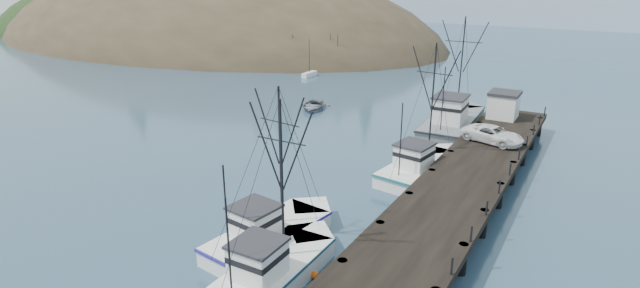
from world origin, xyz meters
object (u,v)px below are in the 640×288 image
Objects in this scene: work_vessel at (453,122)px; trawler_near at (275,269)px; motorboat at (313,109)px; pickup_truck at (493,134)px; trawler_far at (422,166)px; trawler_mid at (272,232)px; pier_shed at (504,105)px; pier at (465,180)px.

trawler_near is at bearing -91.29° from work_vessel.
trawler_near reaches higher than motorboat.
pickup_truck is at bearing -38.32° from motorboat.
trawler_near is at bearing -95.47° from trawler_far.
work_vessel reaches higher than trawler_mid.
motorboat is at bearing 86.89° from pickup_truck.
trawler_mid is 1.91× the size of motorboat.
pier_shed is at bearing 75.51° from trawler_mid.
pier is 18.11m from pier_shed.
pier is 13.75× the size of pier_shed.
motorboat is at bearing 117.85° from trawler_near.
work_vessel is 9.22m from pickup_truck.
trawler_mid is at bearing -105.28° from trawler_far.
trawler_near is 0.94× the size of trawler_far.
trawler_mid is at bearing -96.39° from work_vessel.
trawler_near is at bearing -52.65° from trawler_mid.
trawler_near is 32.36m from work_vessel.
trawler_far is at bearing 158.05° from pickup_truck.
motorboat is at bearing 116.68° from trawler_mid.
work_vessel reaches higher than motorboat.
pier is at bearing -55.46° from motorboat.
motorboat is (-23.88, 7.99, -2.76)m from pickup_truck.
trawler_far is at bearing -85.08° from work_vessel.
trawler_far is at bearing 144.22° from pier.
trawler_far is 0.77× the size of work_vessel.
trawler_mid is 1.96× the size of pickup_truck.
trawler_far is 23.86m from motorboat.
trawler_mid is at bearing -124.81° from pier.
work_vessel is 5.46m from pier_shed.
trawler_mid is at bearing -83.16° from motorboat.
work_vessel reaches higher than pier.
pickup_truck is 0.97× the size of motorboat.
work_vessel is 18.33m from motorboat.
work_vessel is (-5.62, 16.28, -0.46)m from pier.
trawler_far reaches higher than pier_shed.
trawler_far is 2.07× the size of motorboat.
pier_shed is 0.57× the size of motorboat.
trawler_far reaches higher than pickup_truck.
pickup_truck is (4.49, 5.89, 1.94)m from trawler_far.
trawler_far is at bearing 84.53° from trawler_near.
trawler_near is 19.40m from trawler_far.
pickup_truck is (-0.01, 9.13, 1.07)m from pier.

